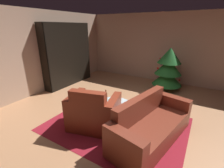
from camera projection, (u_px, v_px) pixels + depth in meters
ground_plane at (123, 122)px, 3.57m from camera, size 8.13×8.13×0.00m
wall_back at (165, 48)px, 5.89m from camera, size 6.37×0.06×2.54m
wall_left at (29, 54)px, 4.65m from camera, size 0.06×6.89×2.54m
area_rug at (117, 124)px, 3.50m from camera, size 2.87×2.23×0.01m
bookshelf_unit at (70, 54)px, 5.74m from camera, size 0.36×1.99×2.17m
armchair_red at (94, 113)px, 3.30m from camera, size 1.16×0.98×0.93m
couch_red at (150, 126)px, 2.97m from camera, size 1.12×2.00×0.81m
coffee_table at (113, 106)px, 3.50m from camera, size 0.79×0.79×0.42m
book_stack_on_table at (114, 101)px, 3.49m from camera, size 0.23×0.16×0.12m
bottle_on_table at (106, 97)px, 3.58m from camera, size 0.06×0.06×0.29m
decorated_tree at (168, 68)px, 5.24m from camera, size 0.97×0.97×1.41m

